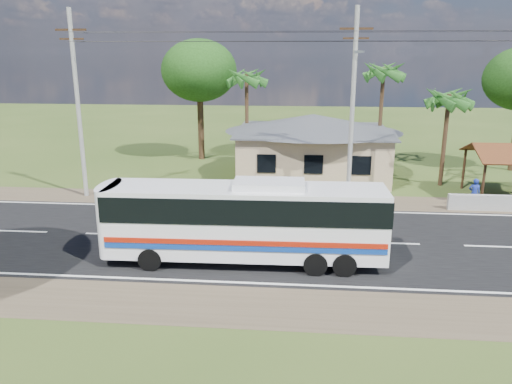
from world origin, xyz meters
TOP-DOWN VIEW (x-y plane):
  - ground at (0.00, 0.00)m, footprint 120.00×120.00m
  - road at (0.00, 0.00)m, footprint 120.00×16.00m
  - house at (1.00, 13.00)m, footprint 12.40×10.00m
  - concrete_barrier at (12.00, 5.60)m, footprint 7.00×0.30m
  - utility_poles at (2.67, 6.49)m, footprint 32.80×2.22m
  - palm_near at (9.50, 11.00)m, footprint 2.80×2.80m
  - palm_mid at (6.00, 15.50)m, footprint 2.80×2.80m
  - palm_far at (-4.00, 16.00)m, footprint 2.80×2.80m
  - tree_behind_house at (-8.00, 18.00)m, footprint 6.00×6.00m
  - coach_bus at (-2.04, -2.67)m, footprint 11.58×2.70m
  - motorcycle at (10.26, 5.86)m, footprint 1.77×1.13m
  - person at (10.04, 6.04)m, footprint 0.68×0.50m

SIDE VIEW (x-z plane):
  - ground at x=0.00m, z-range 0.00..0.00m
  - road at x=0.00m, z-range -0.01..0.02m
  - motorcycle at x=10.26m, z-range 0.00..0.88m
  - concrete_barrier at x=12.00m, z-range 0.00..0.90m
  - person at x=10.04m, z-range 0.00..1.72m
  - coach_bus at x=-2.04m, z-range 0.26..3.84m
  - house at x=1.00m, z-range 0.14..5.14m
  - palm_near at x=9.50m, z-range 2.36..9.06m
  - utility_poles at x=2.67m, z-range 0.27..11.27m
  - palm_far at x=-4.00m, z-range 2.83..10.53m
  - tree_behind_house at x=-8.00m, z-range 2.31..11.92m
  - palm_mid at x=6.00m, z-range 3.06..11.26m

